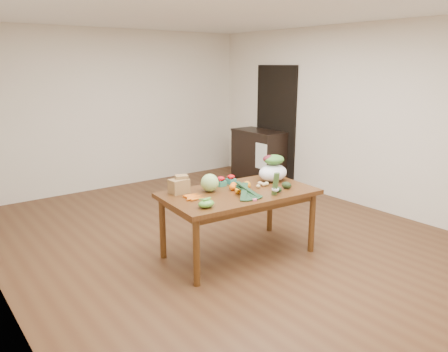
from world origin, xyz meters
TOP-DOWN VIEW (x-y plane):
  - floor at (0.00, 0.00)m, footprint 6.00×6.00m
  - ceiling at (0.00, 0.00)m, footprint 5.00×6.00m
  - room_walls at (0.00, 0.00)m, footprint 5.02×6.02m
  - dining_table at (-0.15, -0.58)m, footprint 1.74×1.06m
  - doorway_dark at (2.48, 1.60)m, footprint 0.02×1.00m
  - cabinet at (2.22, 1.76)m, footprint 0.52×1.02m
  - dish_towel at (1.96, 1.40)m, footprint 0.02×0.28m
  - paper_bag at (-0.71, -0.24)m, footprint 0.28×0.24m
  - cabbage at (-0.41, -0.39)m, footprint 0.20×0.20m
  - strawberry_basket_a at (-0.17, -0.28)m, footprint 0.10×0.10m
  - strawberry_basket_b at (-0.02, -0.28)m, footprint 0.10×0.10m
  - orange_a at (-0.18, -0.51)m, footprint 0.07×0.07m
  - orange_b at (-0.13, -0.46)m, footprint 0.08×0.08m
  - orange_c at (-0.01, -0.55)m, footprint 0.09×0.09m
  - mandarin_cluster at (-0.15, -0.62)m, footprint 0.19×0.19m
  - carrots at (-0.68, -0.49)m, footprint 0.24×0.23m
  - snap_pea_bag at (-0.76, -0.82)m, footprint 0.17×0.13m
  - kale_bunch at (-0.23, -0.84)m, footprint 0.35×0.42m
  - asparagus_bundle at (0.07, -0.93)m, footprint 0.09×0.12m
  - potato_a at (0.11, -0.61)m, footprint 0.05×0.04m
  - potato_b at (0.21, -0.60)m, footprint 0.05×0.05m
  - potato_c at (0.21, -0.56)m, footprint 0.05×0.04m
  - potato_d at (0.20, -0.54)m, footprint 0.06×0.05m
  - potato_e at (0.25, -0.60)m, footprint 0.06×0.05m
  - avocado_a at (0.17, -0.87)m, footprint 0.09×0.11m
  - avocado_b at (0.35, -0.82)m, footprint 0.11×0.14m
  - salad_bag at (0.45, -0.49)m, footprint 0.39×0.31m

SIDE VIEW (x-z plane):
  - floor at x=0.00m, z-range 0.00..0.00m
  - dining_table at x=-0.15m, z-range 0.00..0.75m
  - cabinet at x=2.22m, z-range 0.00..0.94m
  - dish_towel at x=1.96m, z-range 0.33..0.78m
  - carrots at x=-0.68m, z-range 0.75..0.78m
  - potato_c at x=0.21m, z-range 0.75..0.79m
  - potato_a at x=0.11m, z-range 0.75..0.79m
  - potato_b at x=0.21m, z-range 0.75..0.79m
  - potato_d at x=0.20m, z-range 0.75..0.80m
  - potato_e at x=0.25m, z-range 0.75..0.80m
  - avocado_a at x=0.17m, z-range 0.75..0.81m
  - orange_a at x=-0.18m, z-range 0.75..0.82m
  - orange_b at x=-0.13m, z-range 0.75..0.83m
  - snap_pea_bag at x=-0.76m, z-range 0.75..0.83m
  - avocado_b at x=0.35m, z-range 0.75..0.83m
  - mandarin_cluster at x=-0.15m, z-range 0.75..0.83m
  - strawberry_basket_b at x=-0.02m, z-range 0.75..0.84m
  - orange_c at x=-0.01m, z-range 0.75..0.84m
  - strawberry_basket_a at x=-0.17m, z-range 0.75..0.84m
  - kale_bunch at x=-0.23m, z-range 0.75..0.91m
  - paper_bag at x=-0.71m, z-range 0.75..0.94m
  - cabbage at x=-0.41m, z-range 0.75..0.95m
  - asparagus_bundle at x=0.07m, z-range 0.75..1.00m
  - salad_bag at x=0.45m, z-range 0.75..1.04m
  - doorway_dark at x=2.48m, z-range 0.00..2.10m
  - room_walls at x=0.00m, z-range 0.00..2.70m
  - ceiling at x=0.00m, z-range 2.69..2.71m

